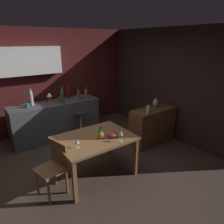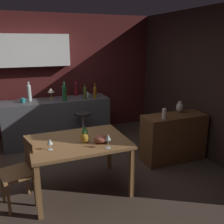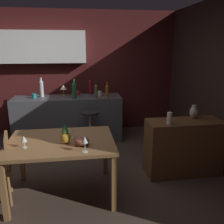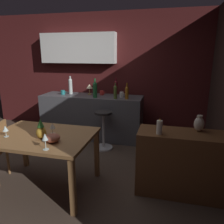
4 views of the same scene
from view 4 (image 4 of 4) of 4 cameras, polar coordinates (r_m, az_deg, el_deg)
ground_plane at (r=3.65m, az=-15.28°, el=-14.20°), size 9.00×9.00×0.00m
wall_kitchen_back at (r=5.11m, az=-5.51°, el=11.31°), size 5.20×0.33×2.60m
dining_table at (r=2.98m, az=-17.74°, el=-7.22°), size 1.29×0.94×0.74m
kitchen_counter at (r=4.64m, az=-5.29°, el=-1.18°), size 2.10×0.60×0.90m
sideboard_cabinet at (r=2.96m, az=17.58°, el=-12.64°), size 1.10×0.44×0.82m
bar_stool at (r=4.07m, az=-2.25°, el=-4.47°), size 0.34×0.34×0.72m
wine_glass_left at (r=3.03m, az=-26.05°, el=-3.96°), size 0.07×0.07×0.14m
wine_glass_right at (r=2.47m, az=-17.07°, el=-6.39°), size 0.07×0.07×0.18m
wine_glass_center at (r=2.92m, az=-15.28°, el=-3.59°), size 0.07×0.07×0.14m
pineapple_centerpiece at (r=2.81m, az=-18.02°, el=-4.54°), size 0.12×0.12×0.25m
fruit_bowl at (r=2.68m, az=-15.24°, el=-6.56°), size 0.18×0.18×0.10m
wine_bottle_olive at (r=4.18m, az=0.87°, el=5.37°), size 0.07×0.07×0.31m
wine_bottle_ruby at (r=4.58m, az=1.01°, el=6.51°), size 0.07×0.07×0.35m
wine_bottle_green at (r=4.30m, az=-4.45°, el=5.98°), size 0.08×0.08×0.38m
wine_bottle_amber at (r=4.16m, az=3.89°, el=5.21°), size 0.07×0.07×0.31m
wine_bottle_clear at (r=4.77m, az=-10.78°, el=6.83°), size 0.08×0.08×0.38m
cup_red at (r=4.57m, az=-2.67°, el=5.01°), size 0.12×0.08×0.09m
cup_white at (r=4.36m, az=2.53°, el=4.57°), size 0.11×0.08×0.10m
cup_teal at (r=4.75m, az=-12.67°, el=5.02°), size 0.12×0.09×0.09m
counter_lamp at (r=4.63m, az=-5.92°, el=6.52°), size 0.14×0.14×0.22m
pillar_candle_tall at (r=2.66m, az=12.27°, el=-3.91°), size 0.07×0.07×0.19m
vase_ceramic_ivory at (r=2.90m, az=21.73°, el=-2.85°), size 0.12×0.12×0.20m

